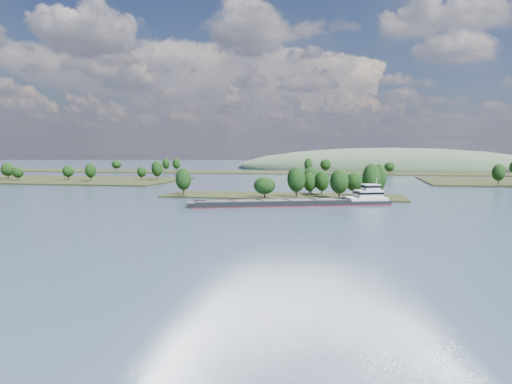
# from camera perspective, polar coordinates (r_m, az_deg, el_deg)

# --- Properties ---
(ground) EXTENTS (1800.00, 1800.00, 0.00)m
(ground) POSITION_cam_1_polar(r_m,az_deg,el_deg) (151.21, -0.28, -2.59)
(ground) COLOR #374760
(ground) RESTS_ON ground
(tree_island) EXTENTS (100.00, 32.53, 15.00)m
(tree_island) POSITION_cam_1_polar(r_m,az_deg,el_deg) (207.57, 5.02, 0.53)
(tree_island) COLOR black
(tree_island) RESTS_ON ground
(back_shoreline) EXTENTS (900.00, 60.00, 15.23)m
(back_shoreline) POSITION_cam_1_polar(r_m,az_deg,el_deg) (427.44, 8.85, 2.24)
(back_shoreline) COLOR black
(back_shoreline) RESTS_ON ground
(hill_west) EXTENTS (320.00, 160.00, 44.00)m
(hill_west) POSITION_cam_1_polar(r_m,az_deg,el_deg) (527.74, 14.94, 2.53)
(hill_west) COLOR #41593D
(hill_west) RESTS_ON ground
(cargo_barge) EXTENTS (70.56, 33.91, 9.78)m
(cargo_barge) POSITION_cam_1_polar(r_m,az_deg,el_deg) (177.99, 5.58, -1.09)
(cargo_barge) COLOR black
(cargo_barge) RESTS_ON ground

